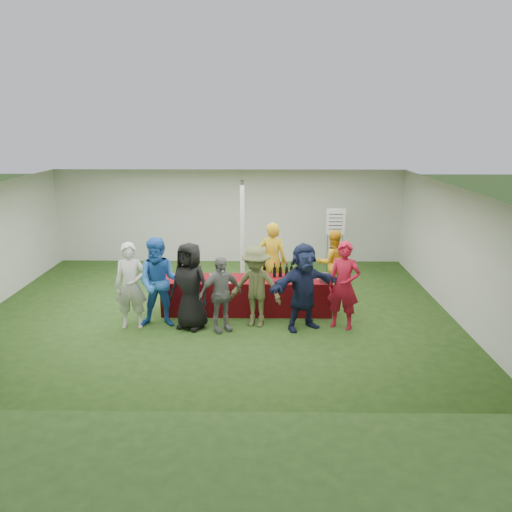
{
  "coord_description": "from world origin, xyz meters",
  "views": [
    {
      "loc": [
        0.98,
        -10.27,
        3.98
      ],
      "look_at": [
        0.84,
        -0.08,
        1.25
      ],
      "focal_mm": 35.0,
      "sensor_mm": 36.0,
      "label": 1
    }
  ],
  "objects_px": {
    "customer_3": "(220,294)",
    "customer_6": "(344,285)",
    "dump_bucket": "(325,278)",
    "customer_1": "(160,283)",
    "wine_list_sign": "(336,227)",
    "staff_pourer": "(272,261)",
    "customer_5": "(304,287)",
    "customer_2": "(190,286)",
    "serving_table": "(247,295)",
    "staff_back": "(332,263)",
    "customer_0": "(131,286)",
    "customer_4": "(256,287)"
  },
  "relations": [
    {
      "from": "staff_pourer",
      "to": "customer_5",
      "type": "distance_m",
      "value": 1.89
    },
    {
      "from": "customer_2",
      "to": "customer_4",
      "type": "relative_size",
      "value": 1.06
    },
    {
      "from": "customer_3",
      "to": "customer_5",
      "type": "xyz_separation_m",
      "value": [
        1.62,
        0.13,
        0.11
      ]
    },
    {
      "from": "customer_3",
      "to": "customer_6",
      "type": "xyz_separation_m",
      "value": [
        2.41,
        0.19,
        0.12
      ]
    },
    {
      "from": "wine_list_sign",
      "to": "customer_6",
      "type": "distance_m",
      "value": 3.69
    },
    {
      "from": "wine_list_sign",
      "to": "customer_4",
      "type": "relative_size",
      "value": 1.09
    },
    {
      "from": "customer_2",
      "to": "customer_3",
      "type": "xyz_separation_m",
      "value": [
        0.61,
        -0.15,
        -0.11
      ]
    },
    {
      "from": "serving_table",
      "to": "customer_2",
      "type": "bearing_deg",
      "value": -140.6
    },
    {
      "from": "serving_table",
      "to": "wine_list_sign",
      "type": "distance_m",
      "value": 3.73
    },
    {
      "from": "serving_table",
      "to": "customer_3",
      "type": "height_order",
      "value": "customer_3"
    },
    {
      "from": "wine_list_sign",
      "to": "customer_5",
      "type": "height_order",
      "value": "wine_list_sign"
    },
    {
      "from": "customer_6",
      "to": "customer_1",
      "type": "bearing_deg",
      "value": -157.45
    },
    {
      "from": "staff_pourer",
      "to": "customer_0",
      "type": "relative_size",
      "value": 1.04
    },
    {
      "from": "customer_0",
      "to": "customer_6",
      "type": "relative_size",
      "value": 0.98
    },
    {
      "from": "staff_pourer",
      "to": "customer_2",
      "type": "bearing_deg",
      "value": 53.34
    },
    {
      "from": "staff_pourer",
      "to": "customer_1",
      "type": "relative_size",
      "value": 0.99
    },
    {
      "from": "dump_bucket",
      "to": "staff_pourer",
      "type": "xyz_separation_m",
      "value": [
        -1.08,
        1.1,
        0.06
      ]
    },
    {
      "from": "staff_back",
      "to": "customer_3",
      "type": "bearing_deg",
      "value": 33.19
    },
    {
      "from": "serving_table",
      "to": "dump_bucket",
      "type": "height_order",
      "value": "dump_bucket"
    },
    {
      "from": "wine_list_sign",
      "to": "staff_back",
      "type": "distance_m",
      "value": 1.74
    },
    {
      "from": "customer_2",
      "to": "customer_5",
      "type": "distance_m",
      "value": 2.23
    },
    {
      "from": "customer_0",
      "to": "serving_table",
      "type": "bearing_deg",
      "value": 18.07
    },
    {
      "from": "dump_bucket",
      "to": "customer_1",
      "type": "distance_m",
      "value": 3.4
    },
    {
      "from": "customer_1",
      "to": "customer_5",
      "type": "relative_size",
      "value": 1.05
    },
    {
      "from": "staff_pourer",
      "to": "customer_1",
      "type": "bearing_deg",
      "value": 43.14
    },
    {
      "from": "customer_0",
      "to": "customer_6",
      "type": "bearing_deg",
      "value": -2.72
    },
    {
      "from": "customer_3",
      "to": "customer_6",
      "type": "bearing_deg",
      "value": -24.89
    },
    {
      "from": "customer_6",
      "to": "customer_0",
      "type": "bearing_deg",
      "value": -156.55
    },
    {
      "from": "customer_0",
      "to": "customer_4",
      "type": "relative_size",
      "value": 1.06
    },
    {
      "from": "serving_table",
      "to": "customer_1",
      "type": "relative_size",
      "value": 1.97
    },
    {
      "from": "customer_4",
      "to": "wine_list_sign",
      "type": "bearing_deg",
      "value": 78.4
    },
    {
      "from": "dump_bucket",
      "to": "customer_3",
      "type": "height_order",
      "value": "customer_3"
    },
    {
      "from": "customer_2",
      "to": "customer_1",
      "type": "bearing_deg",
      "value": -162.71
    },
    {
      "from": "staff_back",
      "to": "customer_5",
      "type": "height_order",
      "value": "customer_5"
    },
    {
      "from": "customer_0",
      "to": "customer_6",
      "type": "height_order",
      "value": "customer_6"
    },
    {
      "from": "customer_2",
      "to": "customer_5",
      "type": "relative_size",
      "value": 1.0
    },
    {
      "from": "staff_pourer",
      "to": "customer_1",
      "type": "height_order",
      "value": "customer_1"
    },
    {
      "from": "dump_bucket",
      "to": "customer_1",
      "type": "relative_size",
      "value": 0.13
    },
    {
      "from": "dump_bucket",
      "to": "customer_2",
      "type": "bearing_deg",
      "value": -166.15
    },
    {
      "from": "customer_2",
      "to": "customer_3",
      "type": "height_order",
      "value": "customer_2"
    },
    {
      "from": "customer_1",
      "to": "serving_table",
      "type": "bearing_deg",
      "value": 23.38
    },
    {
      "from": "wine_list_sign",
      "to": "staff_back",
      "type": "height_order",
      "value": "wine_list_sign"
    },
    {
      "from": "serving_table",
      "to": "customer_2",
      "type": "distance_m",
      "value": 1.49
    },
    {
      "from": "customer_3",
      "to": "customer_1",
      "type": "bearing_deg",
      "value": 140.09
    },
    {
      "from": "customer_3",
      "to": "customer_5",
      "type": "height_order",
      "value": "customer_5"
    },
    {
      "from": "staff_back",
      "to": "customer_1",
      "type": "relative_size",
      "value": 0.86
    },
    {
      "from": "wine_list_sign",
      "to": "staff_back",
      "type": "relative_size",
      "value": 1.15
    },
    {
      "from": "customer_5",
      "to": "customer_6",
      "type": "xyz_separation_m",
      "value": [
        0.79,
        0.06,
        0.01
      ]
    },
    {
      "from": "wine_list_sign",
      "to": "staff_pourer",
      "type": "height_order",
      "value": "staff_pourer"
    },
    {
      "from": "staff_back",
      "to": "customer_2",
      "type": "bearing_deg",
      "value": 25.17
    }
  ]
}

